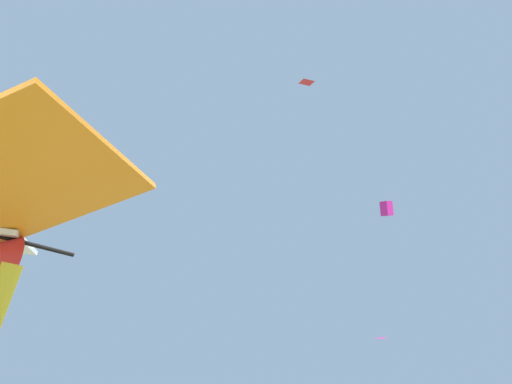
{
  "coord_description": "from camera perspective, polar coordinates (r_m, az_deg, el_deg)",
  "views": [
    {
      "loc": [
        2.58,
        -1.27,
        1.32
      ],
      "look_at": [
        0.35,
        2.29,
        3.55
      ],
      "focal_mm": 29.43,
      "sensor_mm": 36.0,
      "label": 1
    }
  ],
  "objects": [
    {
      "name": "distant_kite_red_far_center",
      "position": [
        25.92,
        6.91,
        14.67
      ],
      "size": [
        0.79,
        0.83,
        0.39
      ],
      "color": "red"
    },
    {
      "name": "distant_kite_magenta_mid_right",
      "position": [
        34.95,
        16.63,
        -18.45
      ],
      "size": [
        1.11,
        1.1,
        0.3
      ],
      "color": "#DB2393"
    },
    {
      "name": "distant_kite_magenta_low_right",
      "position": [
        37.19,
        17.32,
        -2.16
      ],
      "size": [
        1.16,
        1.34,
        1.51
      ],
      "color": "#DB2393"
    }
  ]
}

